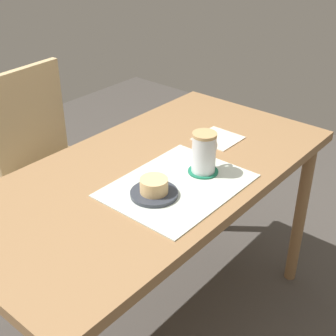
{
  "coord_description": "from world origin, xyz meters",
  "views": [
    {
      "loc": [
        -1.0,
        -0.91,
        1.52
      ],
      "look_at": [
        -0.03,
        -0.09,
        0.79
      ],
      "focal_mm": 50.0,
      "sensor_mm": 36.0,
      "label": 1
    }
  ],
  "objects_px": {
    "wooden_chair": "(51,161)",
    "coffee_mug": "(204,152)",
    "pastry": "(154,185)",
    "pastry_plate": "(154,193)",
    "dining_table": "(153,190)"
  },
  "relations": [
    {
      "from": "pastry_plate",
      "to": "coffee_mug",
      "type": "xyz_separation_m",
      "value": [
        0.21,
        -0.03,
        0.07
      ]
    },
    {
      "from": "coffee_mug",
      "to": "pastry_plate",
      "type": "bearing_deg",
      "value": 171.6
    },
    {
      "from": "dining_table",
      "to": "wooden_chair",
      "type": "bearing_deg",
      "value": 83.87
    },
    {
      "from": "pastry_plate",
      "to": "coffee_mug",
      "type": "bearing_deg",
      "value": -8.4
    },
    {
      "from": "pastry",
      "to": "coffee_mug",
      "type": "distance_m",
      "value": 0.22
    },
    {
      "from": "wooden_chair",
      "to": "coffee_mug",
      "type": "relative_size",
      "value": 6.63
    },
    {
      "from": "dining_table",
      "to": "wooden_chair",
      "type": "height_order",
      "value": "wooden_chair"
    },
    {
      "from": "dining_table",
      "to": "pastry_plate",
      "type": "distance_m",
      "value": 0.19
    },
    {
      "from": "coffee_mug",
      "to": "pastry",
      "type": "bearing_deg",
      "value": 171.6
    },
    {
      "from": "wooden_chair",
      "to": "pastry",
      "type": "bearing_deg",
      "value": 72.72
    },
    {
      "from": "pastry",
      "to": "coffee_mug",
      "type": "relative_size",
      "value": 0.63
    },
    {
      "from": "dining_table",
      "to": "pastry",
      "type": "xyz_separation_m",
      "value": [
        -0.12,
        -0.11,
        0.12
      ]
    },
    {
      "from": "dining_table",
      "to": "pastry_plate",
      "type": "bearing_deg",
      "value": -137.06
    },
    {
      "from": "coffee_mug",
      "to": "wooden_chair",
      "type": "bearing_deg",
      "value": 91.14
    },
    {
      "from": "pastry",
      "to": "dining_table",
      "type": "bearing_deg",
      "value": 42.94
    }
  ]
}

